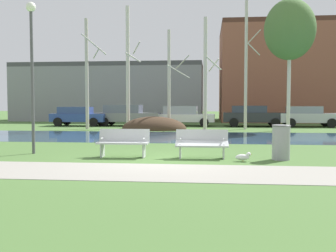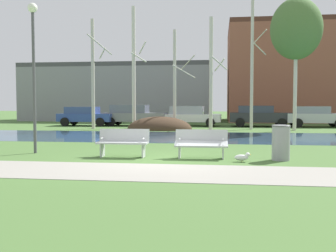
% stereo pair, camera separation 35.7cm
% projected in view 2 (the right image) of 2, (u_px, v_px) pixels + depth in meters
% --- Properties ---
extents(ground_plane, '(120.00, 120.00, 0.00)m').
position_uv_depth(ground_plane, '(187.00, 134.00, 21.38)').
color(ground_plane, '#476B33').
extents(paved_path_strip, '(60.00, 2.47, 0.01)m').
position_uv_depth(paved_path_strip, '(146.00, 172.00, 9.63)').
color(paved_path_strip, gray).
rests_on(paved_path_strip, ground).
extents(river_band, '(80.00, 6.61, 0.01)m').
position_uv_depth(river_band, '(184.00, 137.00, 19.70)').
color(river_band, '#33516B').
rests_on(river_band, ground).
extents(soil_mound, '(4.17, 2.94, 1.67)m').
position_uv_depth(soil_mound, '(160.00, 129.00, 25.19)').
color(soil_mound, '#423021').
rests_on(soil_mound, ground).
extents(bench_left, '(1.61, 0.58, 0.87)m').
position_uv_depth(bench_left, '(123.00, 142.00, 12.30)').
color(bench_left, '#B2B5B7').
rests_on(bench_left, ground).
extents(bench_right, '(1.61, 0.58, 0.87)m').
position_uv_depth(bench_right, '(201.00, 143.00, 11.98)').
color(bench_right, '#B2B5B7').
rests_on(bench_right, ground).
extents(trash_bin, '(0.54, 0.54, 1.04)m').
position_uv_depth(trash_bin, '(281.00, 142.00, 11.58)').
color(trash_bin, gray).
rests_on(trash_bin, ground).
extents(seagull, '(0.48, 0.18, 0.27)m').
position_uv_depth(seagull, '(242.00, 157.00, 11.29)').
color(seagull, white).
rests_on(seagull, ground).
extents(streetlamp, '(0.32, 0.32, 4.99)m').
position_uv_depth(streetlamp, '(33.00, 52.00, 13.08)').
color(streetlamp, '#4C4C51').
rests_on(streetlamp, ground).
extents(birch_far_left, '(1.47, 2.26, 7.14)m').
position_uv_depth(birch_far_left, '(93.00, 73.00, 25.69)').
color(birch_far_left, '#BCB7A8').
rests_on(birch_far_left, ground).
extents(birch_left, '(1.03, 1.76, 8.09)m').
position_uv_depth(birch_left, '(134.00, 67.00, 26.22)').
color(birch_left, beige).
rests_on(birch_left, ground).
extents(birch_center_left, '(1.46, 2.69, 6.43)m').
position_uv_depth(birch_center_left, '(175.00, 79.00, 25.57)').
color(birch_center_left, beige).
rests_on(birch_center_left, ground).
extents(birch_center, '(1.15, 1.90, 7.13)m').
position_uv_depth(birch_center, '(211.00, 73.00, 25.03)').
color(birch_center, beige).
rests_on(birch_center, ground).
extents(birch_center_right, '(1.01, 1.78, 8.39)m').
position_uv_depth(birch_center_right, '(252.00, 63.00, 25.07)').
color(birch_center_right, beige).
rests_on(birch_center_right, ground).
extents(birch_right, '(3.12, 3.12, 8.09)m').
position_uv_depth(birch_right, '(296.00, 29.00, 24.04)').
color(birch_right, beige).
rests_on(birch_right, ground).
extents(parked_van_nearest_blue, '(4.13, 2.02, 1.41)m').
position_uv_depth(parked_van_nearest_blue, '(85.00, 116.00, 29.44)').
color(parked_van_nearest_blue, '#2D4793').
rests_on(parked_van_nearest_blue, ground).
extents(parked_sedan_second_grey, '(4.79, 2.19, 1.56)m').
position_uv_depth(parked_sedan_second_grey, '(133.00, 115.00, 29.50)').
color(parked_sedan_second_grey, slate).
rests_on(parked_sedan_second_grey, ground).
extents(parked_hatch_third_white, '(4.35, 2.04, 1.47)m').
position_uv_depth(parked_hatch_third_white, '(190.00, 116.00, 29.10)').
color(parked_hatch_third_white, silver).
rests_on(parked_hatch_third_white, ground).
extents(parked_wagon_fourth_dark, '(4.39, 2.18, 1.50)m').
position_uv_depth(parked_wagon_fourth_dark, '(259.00, 115.00, 28.42)').
color(parked_wagon_fourth_dark, '#282B30').
rests_on(parked_wagon_fourth_dark, ground).
extents(parked_suv_fifth_silver, '(4.14, 2.10, 1.47)m').
position_uv_depth(parked_suv_fifth_silver, '(315.00, 116.00, 27.64)').
color(parked_suv_fifth_silver, '#B2B5BC').
rests_on(parked_suv_fifth_silver, ground).
extents(building_grey_warehouse, '(17.84, 6.29, 5.43)m').
position_uv_depth(building_grey_warehouse, '(118.00, 93.00, 38.55)').
color(building_grey_warehouse, gray).
rests_on(building_grey_warehouse, ground).
extents(building_brick_low, '(12.28, 9.62, 8.85)m').
position_uv_depth(building_brick_low, '(294.00, 74.00, 37.04)').
color(building_brick_low, brown).
rests_on(building_brick_low, ground).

